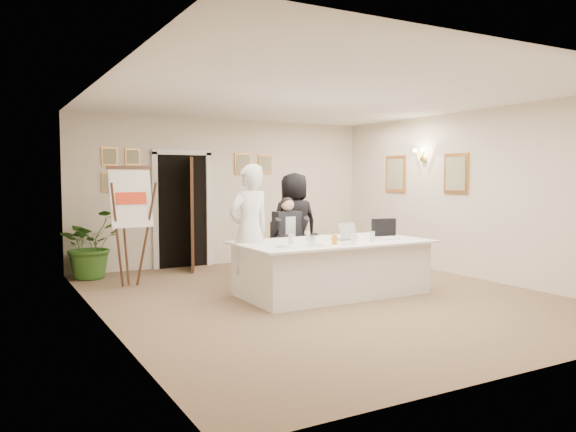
% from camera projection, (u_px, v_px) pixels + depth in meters
% --- Properties ---
extents(floor, '(7.00, 7.00, 0.00)m').
position_uv_depth(floor, '(322.00, 296.00, 7.98)').
color(floor, brown).
rests_on(floor, ground).
extents(ceiling, '(6.00, 7.00, 0.02)m').
position_uv_depth(ceiling, '(323.00, 97.00, 7.79)').
color(ceiling, white).
rests_on(ceiling, wall_back).
extents(wall_back, '(6.00, 0.10, 2.80)m').
position_uv_depth(wall_back, '(226.00, 192.00, 10.94)').
color(wall_back, beige).
rests_on(wall_back, floor).
extents(wall_front, '(6.00, 0.10, 2.80)m').
position_uv_depth(wall_front, '(541.00, 211.00, 4.83)').
color(wall_front, beige).
rests_on(wall_front, floor).
extents(wall_left, '(0.10, 7.00, 2.80)m').
position_uv_depth(wall_left, '(102.00, 202.00, 6.43)').
color(wall_left, beige).
rests_on(wall_left, floor).
extents(wall_right, '(0.10, 7.00, 2.80)m').
position_uv_depth(wall_right, '(474.00, 194.00, 9.34)').
color(wall_right, beige).
rests_on(wall_right, floor).
extents(doorway, '(1.14, 0.86, 2.20)m').
position_uv_depth(doorway, '(186.00, 212.00, 10.38)').
color(doorway, black).
rests_on(doorway, floor).
extents(pictures_back_wall, '(3.40, 0.06, 0.80)m').
position_uv_depth(pictures_back_wall, '(187.00, 168.00, 10.49)').
color(pictures_back_wall, '#CD8746').
rests_on(pictures_back_wall, wall_back).
extents(pictures_right_wall, '(0.06, 2.20, 0.80)m').
position_uv_depth(pictures_right_wall, '(423.00, 174.00, 10.35)').
color(pictures_right_wall, '#CD8746').
rests_on(pictures_right_wall, wall_right).
extents(wall_sconce, '(0.20, 0.30, 0.24)m').
position_uv_depth(wall_sconce, '(421.00, 155.00, 10.29)').
color(wall_sconce, '#B19D38').
rests_on(wall_sconce, wall_right).
extents(conference_table, '(2.77, 1.47, 0.78)m').
position_uv_depth(conference_table, '(332.00, 267.00, 8.09)').
color(conference_table, white).
rests_on(conference_table, floor).
extents(seated_man, '(0.65, 0.68, 1.39)m').
position_uv_depth(seated_man, '(288.00, 239.00, 9.04)').
color(seated_man, black).
rests_on(seated_man, floor).
extents(flip_chart, '(0.64, 0.42, 1.82)m').
position_uv_depth(flip_chart, '(130.00, 233.00, 8.56)').
color(flip_chart, '#361A11').
rests_on(flip_chart, floor).
extents(standing_man, '(0.77, 0.59, 1.87)m').
position_uv_depth(standing_man, '(250.00, 231.00, 7.92)').
color(standing_man, silver).
rests_on(standing_man, floor).
extents(standing_woman, '(0.90, 0.62, 1.77)m').
position_uv_depth(standing_woman, '(294.00, 224.00, 9.66)').
color(standing_woman, black).
rests_on(standing_woman, floor).
extents(potted_palm, '(1.35, 1.31, 1.15)m').
position_uv_depth(potted_palm, '(90.00, 244.00, 9.35)').
color(potted_palm, '#326220').
rests_on(potted_palm, floor).
extents(laptop, '(0.36, 0.38, 0.28)m').
position_uv_depth(laptop, '(343.00, 230.00, 8.23)').
color(laptop, '#B7BABC').
rests_on(laptop, conference_table).
extents(laptop_bag, '(0.39, 0.15, 0.27)m').
position_uv_depth(laptop_bag, '(384.00, 227.00, 8.75)').
color(laptop_bag, black).
rests_on(laptop_bag, conference_table).
extents(paper_stack, '(0.27, 0.19, 0.03)m').
position_uv_depth(paper_stack, '(389.00, 238.00, 8.24)').
color(paper_stack, white).
rests_on(paper_stack, conference_table).
extents(plate_left, '(0.20, 0.20, 0.01)m').
position_uv_depth(plate_left, '(283.00, 247.00, 7.31)').
color(plate_left, white).
rests_on(plate_left, conference_table).
extents(plate_mid, '(0.29, 0.29, 0.01)m').
position_uv_depth(plate_mid, '(316.00, 245.00, 7.46)').
color(plate_mid, white).
rests_on(plate_mid, conference_table).
extents(plate_near, '(0.26, 0.26, 0.01)m').
position_uv_depth(plate_near, '(348.00, 244.00, 7.63)').
color(plate_near, white).
rests_on(plate_near, conference_table).
extents(glass_a, '(0.09, 0.09, 0.14)m').
position_uv_depth(glass_a, '(291.00, 239.00, 7.65)').
color(glass_a, silver).
rests_on(glass_a, conference_table).
extents(glass_b, '(0.08, 0.08, 0.14)m').
position_uv_depth(glass_b, '(353.00, 238.00, 7.81)').
color(glass_b, silver).
rests_on(glass_b, conference_table).
extents(glass_c, '(0.08, 0.08, 0.14)m').
position_uv_depth(glass_c, '(372.00, 236.00, 8.03)').
color(glass_c, silver).
rests_on(glass_c, conference_table).
extents(glass_d, '(0.07, 0.07, 0.14)m').
position_uv_depth(glass_d, '(308.00, 236.00, 8.08)').
color(glass_d, silver).
rests_on(glass_d, conference_table).
extents(oj_glass, '(0.08, 0.08, 0.13)m').
position_uv_depth(oj_glass, '(335.00, 240.00, 7.62)').
color(oj_glass, orange).
rests_on(oj_glass, conference_table).
extents(steel_jug, '(0.10, 0.10, 0.11)m').
position_uv_depth(steel_jug, '(312.00, 239.00, 7.75)').
color(steel_jug, silver).
rests_on(steel_jug, conference_table).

